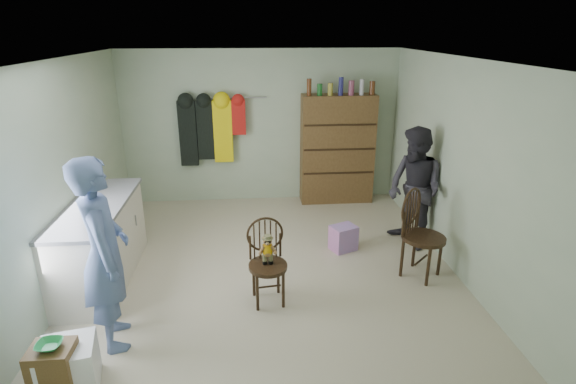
{
  "coord_description": "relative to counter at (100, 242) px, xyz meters",
  "views": [
    {
      "loc": [
        -0.18,
        -4.83,
        2.82
      ],
      "look_at": [
        0.25,
        0.2,
        0.95
      ],
      "focal_mm": 28.0,
      "sensor_mm": 36.0,
      "label": 1
    }
  ],
  "objects": [
    {
      "name": "bowl",
      "position": [
        0.16,
        -1.84,
        0.02
      ],
      "size": [
        0.2,
        0.2,
        0.05
      ],
      "primitive_type": "imported",
      "color": "green",
      "rests_on": "stool"
    },
    {
      "name": "counter",
      "position": [
        0.0,
        0.0,
        0.0
      ],
      "size": [
        0.64,
        1.86,
        0.94
      ],
      "color": "silver",
      "rests_on": "ground"
    },
    {
      "name": "chair_far",
      "position": [
        3.7,
        -0.22,
        0.1
      ],
      "size": [
        0.67,
        0.67,
        1.07
      ],
      "rotation": [
        0.0,
        0.0,
        0.77
      ],
      "color": "#392514",
      "rests_on": "ground"
    },
    {
      "name": "striped_bag",
      "position": [
        2.97,
        0.48,
        -0.3
      ],
      "size": [
        0.39,
        0.36,
        0.34
      ],
      "primitive_type": "cube",
      "rotation": [
        0.0,
        0.0,
        0.42
      ],
      "color": "pink",
      "rests_on": "ground"
    },
    {
      "name": "plastic_tub",
      "position": [
        0.23,
        -1.74,
        -0.27
      ],
      "size": [
        0.51,
        0.49,
        0.41
      ],
      "primitive_type": "cube",
      "rotation": [
        0.0,
        0.0,
        0.21
      ],
      "color": "white",
      "rests_on": "ground"
    },
    {
      "name": "person_right",
      "position": [
        3.9,
        0.55,
        0.34
      ],
      "size": [
        0.88,
        0.97,
        1.63
      ],
      "primitive_type": "imported",
      "rotation": [
        0.0,
        0.0,
        -1.17
      ],
      "color": "#2D2B33",
      "rests_on": "ground"
    },
    {
      "name": "coat_rack",
      "position": [
        1.12,
        2.38,
        0.78
      ],
      "size": [
        1.42,
        0.12,
        1.09
      ],
      "color": "#99999E",
      "rests_on": "ground"
    },
    {
      "name": "chair_front",
      "position": [
        1.91,
        -0.6,
        0.05
      ],
      "size": [
        0.46,
        0.46,
        0.93
      ],
      "rotation": [
        0.0,
        0.0,
        0.12
      ],
      "color": "#392514",
      "rests_on": "ground"
    },
    {
      "name": "room_walls",
      "position": [
        1.95,
        0.53,
        1.11
      ],
      "size": [
        5.0,
        5.0,
        5.0
      ],
      "color": "#B7C8A7",
      "rests_on": "ground"
    },
    {
      "name": "dresser",
      "position": [
        3.2,
        2.3,
        0.44
      ],
      "size": [
        1.2,
        0.39,
        2.08
      ],
      "color": "brown",
      "rests_on": "ground"
    },
    {
      "name": "person_left",
      "position": [
        0.44,
        -1.15,
        0.44
      ],
      "size": [
        0.61,
        0.76,
        1.82
      ],
      "primitive_type": "imported",
      "rotation": [
        0.0,
        0.0,
        1.87
      ],
      "color": "#566A9D",
      "rests_on": "ground"
    },
    {
      "name": "ground_plane",
      "position": [
        1.95,
        0.0,
        -0.47
      ],
      "size": [
        5.0,
        5.0,
        0.0
      ],
      "primitive_type": "plane",
      "color": "beige",
      "rests_on": "ground"
    },
    {
      "name": "stool",
      "position": [
        0.16,
        -1.84,
        -0.24
      ],
      "size": [
        0.33,
        0.28,
        0.47
      ],
      "primitive_type": "cube",
      "color": "brown",
      "rests_on": "ground"
    }
  ]
}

